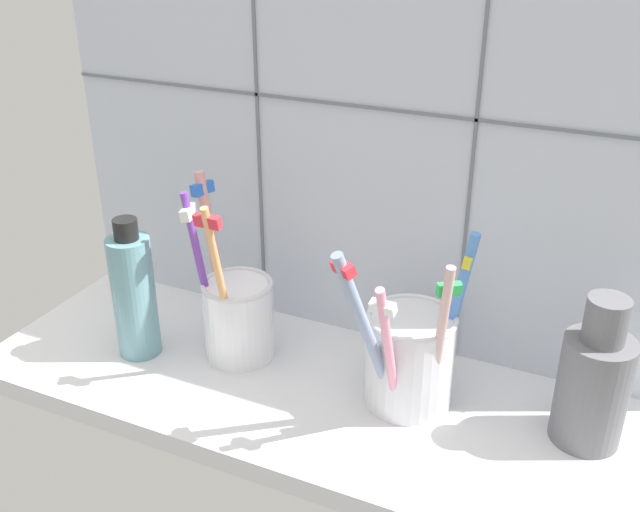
% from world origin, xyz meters
% --- Properties ---
extents(counter_slab, '(0.64, 0.22, 0.02)m').
position_xyz_m(counter_slab, '(0.00, 0.00, 0.01)').
color(counter_slab, silver).
rests_on(counter_slab, ground).
extents(tile_wall_back, '(0.64, 0.02, 0.45)m').
position_xyz_m(tile_wall_back, '(0.00, 0.12, 0.23)').
color(tile_wall_back, silver).
rests_on(tile_wall_back, ground).
extents(toothbrush_cup_left, '(0.09, 0.09, 0.18)m').
position_xyz_m(toothbrush_cup_left, '(-0.09, 0.02, 0.07)').
color(toothbrush_cup_left, white).
rests_on(toothbrush_cup_left, counter_slab).
extents(toothbrush_cup_right, '(0.10, 0.12, 0.17)m').
position_xyz_m(toothbrush_cup_right, '(0.09, 0.02, 0.07)').
color(toothbrush_cup_right, silver).
rests_on(toothbrush_cup_right, counter_slab).
extents(ceramic_vase, '(0.06, 0.06, 0.13)m').
position_xyz_m(ceramic_vase, '(0.24, 0.03, 0.08)').
color(ceramic_vase, slate).
rests_on(ceramic_vase, counter_slab).
extents(soap_bottle, '(0.04, 0.04, 0.14)m').
position_xyz_m(soap_bottle, '(-0.18, -0.01, 0.09)').
color(soap_bottle, '#6B9FAA').
rests_on(soap_bottle, counter_slab).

